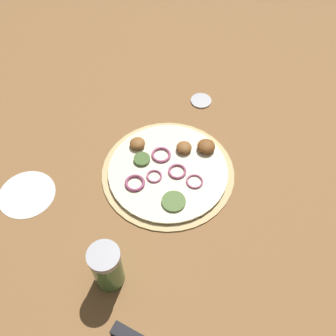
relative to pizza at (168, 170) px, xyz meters
The scene contains 5 objects.
ground_plane 0.01m from the pizza, 52.28° to the left, with size 3.00×3.00×0.00m, color olive.
pizza is the anchor object (origin of this frame).
spice_jar 0.24m from the pizza, 44.76° to the left, with size 0.05×0.05×0.10m.
loose_cap 0.21m from the pizza, 132.06° to the right, with size 0.05×0.05×0.01m.
flour_patch 0.28m from the pizza, 10.19° to the right, with size 0.11×0.11×0.00m.
Camera 1 is at (0.17, 0.42, 0.64)m, focal length 42.00 mm.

